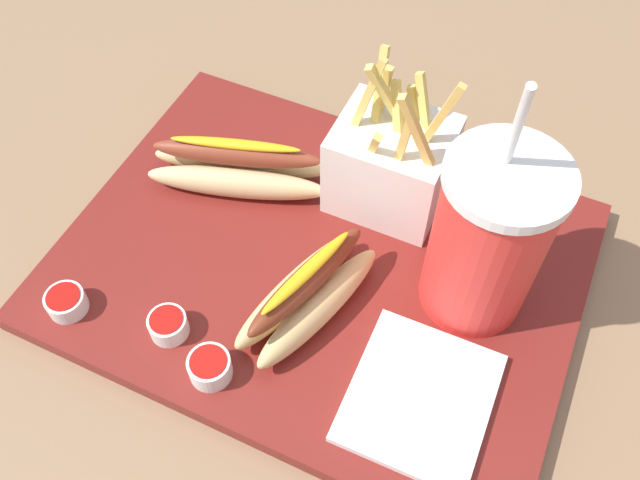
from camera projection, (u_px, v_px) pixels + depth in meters
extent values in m
cube|color=#8C6B4C|center=(320.00, 276.00, 0.66)|extent=(2.40, 2.40, 0.02)
cube|color=maroon|center=(320.00, 264.00, 0.64)|extent=(0.47, 0.36, 0.02)
cylinder|color=red|center=(486.00, 244.00, 0.55)|extent=(0.09, 0.09, 0.16)
cylinder|color=white|center=(510.00, 177.00, 0.48)|extent=(0.10, 0.10, 0.01)
cylinder|color=white|center=(517.00, 128.00, 0.44)|extent=(0.01, 0.03, 0.09)
cube|color=white|center=(391.00, 165.00, 0.64)|extent=(0.11, 0.09, 0.09)
cube|color=#E5C660|center=(382.00, 99.00, 0.61)|extent=(0.02, 0.01, 0.08)
cube|color=#E5C660|center=(424.00, 105.00, 0.59)|extent=(0.03, 0.02, 0.06)
cube|color=#E5C660|center=(401.00, 150.00, 0.58)|extent=(0.01, 0.01, 0.07)
cube|color=#E5C660|center=(388.00, 99.00, 0.59)|extent=(0.04, 0.03, 0.08)
cube|color=#E5C660|center=(416.00, 115.00, 0.61)|extent=(0.02, 0.01, 0.06)
cube|color=#E5C660|center=(418.00, 135.00, 0.55)|extent=(0.04, 0.02, 0.09)
cube|color=#E5C660|center=(373.00, 148.00, 0.59)|extent=(0.02, 0.03, 0.06)
cube|color=#E5C660|center=(438.00, 120.00, 0.57)|extent=(0.03, 0.01, 0.09)
cube|color=#E5C660|center=(365.00, 100.00, 0.59)|extent=(0.03, 0.02, 0.09)
cube|color=#E5C660|center=(398.00, 120.00, 0.60)|extent=(0.03, 0.03, 0.07)
cube|color=#E5C660|center=(379.00, 92.00, 0.59)|extent=(0.01, 0.03, 0.08)
ellipsoid|color=#E5C689|center=(242.00, 162.00, 0.68)|extent=(0.18, 0.08, 0.03)
ellipsoid|color=#E5C689|center=(237.00, 183.00, 0.67)|extent=(0.18, 0.08, 0.03)
ellipsoid|color=brown|center=(237.00, 154.00, 0.65)|extent=(0.17, 0.07, 0.02)
ellipsoid|color=gold|center=(235.00, 144.00, 0.64)|extent=(0.12, 0.05, 0.01)
ellipsoid|color=#DBB775|center=(295.00, 288.00, 0.59)|extent=(0.07, 0.15, 0.03)
ellipsoid|color=#DBB775|center=(319.00, 306.00, 0.58)|extent=(0.07, 0.15, 0.03)
ellipsoid|color=maroon|center=(307.00, 280.00, 0.57)|extent=(0.06, 0.14, 0.02)
ellipsoid|color=gold|center=(306.00, 272.00, 0.56)|extent=(0.04, 0.11, 0.01)
cylinder|color=white|center=(168.00, 325.00, 0.58)|extent=(0.03, 0.03, 0.02)
cylinder|color=#B2140F|center=(167.00, 321.00, 0.57)|extent=(0.03, 0.03, 0.01)
cylinder|color=white|center=(210.00, 367.00, 0.56)|extent=(0.04, 0.04, 0.02)
cylinder|color=#B2140F|center=(208.00, 363.00, 0.55)|extent=(0.03, 0.03, 0.01)
cylinder|color=white|center=(66.00, 302.00, 0.60)|extent=(0.04, 0.04, 0.02)
cylinder|color=#B2140F|center=(64.00, 298.00, 0.59)|extent=(0.03, 0.03, 0.01)
cube|color=white|center=(420.00, 397.00, 0.55)|extent=(0.11, 0.13, 0.01)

